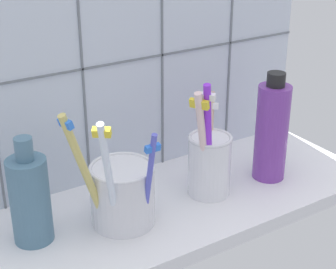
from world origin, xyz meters
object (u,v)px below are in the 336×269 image
(soap_bottle, at_px, (272,131))
(toothbrush_cup_right, at_px, (209,161))
(ceramic_vase, at_px, (30,198))
(toothbrush_cup_left, at_px, (122,192))

(soap_bottle, bearing_deg, toothbrush_cup_right, 174.97)
(toothbrush_cup_right, distance_m, ceramic_vase, 0.25)
(ceramic_vase, distance_m, soap_bottle, 0.36)
(toothbrush_cup_left, xyz_separation_m, ceramic_vase, (-0.11, 0.03, 0.01))
(toothbrush_cup_right, height_order, soap_bottle, toothbrush_cup_right)
(toothbrush_cup_left, distance_m, ceramic_vase, 0.12)
(soap_bottle, bearing_deg, toothbrush_cup_left, 178.11)
(toothbrush_cup_left, distance_m, toothbrush_cup_right, 0.14)
(toothbrush_cup_right, distance_m, soap_bottle, 0.11)
(toothbrush_cup_right, xyz_separation_m, soap_bottle, (0.11, -0.01, 0.02))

